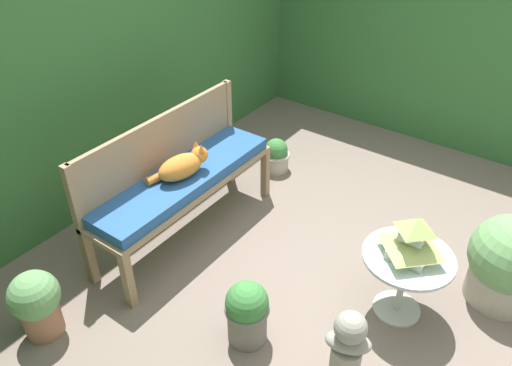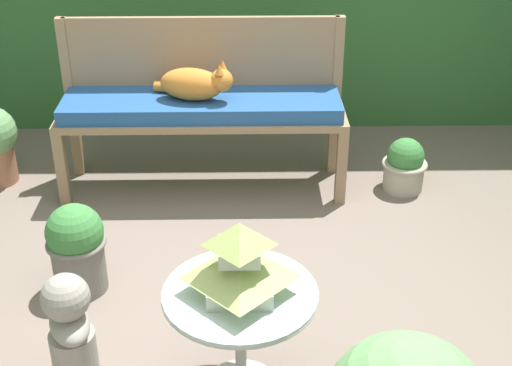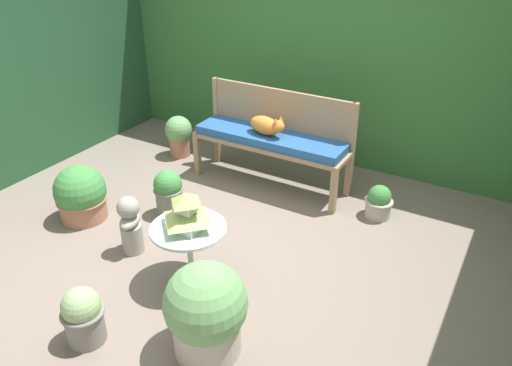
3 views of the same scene
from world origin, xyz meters
name	(u,v)px [view 1 (image 1 of 3)]	position (x,y,z in m)	size (l,w,h in m)	color
ground	(329,290)	(0.00, 0.00, 0.00)	(30.00, 30.00, 0.00)	#75665B
foliage_hedge_back	(65,56)	(0.00, 2.62, 1.18)	(6.40, 0.99, 2.35)	#336633
foliage_hedge_right	(451,43)	(2.85, 0.26, 0.96)	(0.70, 3.72, 1.93)	#336633
garden_bench	(184,183)	(-0.11, 1.24, 0.50)	(1.67, 0.46, 0.59)	#937556
bench_backrest	(161,149)	(-0.11, 1.45, 0.73)	(1.67, 0.06, 1.00)	#937556
cat	(182,166)	(-0.14, 1.22, 0.68)	(0.47, 0.29, 0.23)	orange
patio_table	(406,268)	(0.11, -0.46, 0.39)	(0.59, 0.59, 0.50)	#B7B7B2
pagoda_birdhouse	(412,240)	(0.11, -0.46, 0.63)	(0.33, 0.33, 0.30)	#B2BCA8
garden_bust	(348,346)	(-0.55, -0.40, 0.28)	(0.24, 0.30, 0.53)	gray
potted_plant_table_far	(247,312)	(-0.66, 0.24, 0.24)	(0.29, 0.29, 0.46)	slate
potted_plant_hedge_corner	(37,302)	(-1.40, 1.34, 0.27)	(0.32, 0.32, 0.49)	#9E664C
potted_plant_bench_right	(276,155)	(1.10, 1.20, 0.16)	(0.27, 0.27, 0.33)	#ADA393
potted_plant_patio_mid	(509,262)	(0.64, -0.99, 0.33)	(0.55, 0.55, 0.67)	#ADA393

